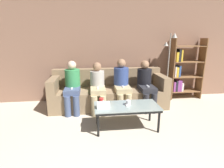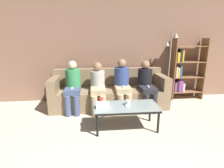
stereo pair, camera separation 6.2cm
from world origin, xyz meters
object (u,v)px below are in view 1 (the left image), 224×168
object	(u,v)px
game_remote	(127,105)
cup_near_left	(101,101)
couch	(109,93)
cup_near_right	(128,103)
seated_person_right_end	(146,83)
bookshelf	(182,71)
coffee_table	(127,108)
seated_person_mid_left	(98,85)
seated_person_left_end	(72,85)
tissue_box	(103,105)
seated_person_mid_right	(122,83)
standing_lamp	(169,60)

from	to	relation	value
game_remote	cup_near_left	bearing A→B (deg)	163.17
couch	cup_near_right	size ratio (longest dim) A/B	29.59
seated_person_right_end	bookshelf	bearing A→B (deg)	24.33
seated_person_right_end	coffee_table	bearing A→B (deg)	-124.15
couch	seated_person_mid_left	xyz separation A→B (m)	(-0.28, -0.24, 0.25)
cup_near_left	bookshelf	size ratio (longest dim) A/B	0.07
game_remote	seated_person_mid_left	bearing A→B (deg)	116.89
seated_person_left_end	game_remote	bearing A→B (deg)	-42.99
cup_near_right	tissue_box	xyz separation A→B (m)	(-0.45, -0.08, 0.01)
seated_person_left_end	seated_person_mid_left	size ratio (longest dim) A/B	1.04
coffee_table	seated_person_right_end	bearing A→B (deg)	55.85
seated_person_mid_right	seated_person_right_end	distance (m)	0.55
cup_near_right	seated_person_mid_right	bearing A→B (deg)	86.81
coffee_table	standing_lamp	distance (m)	1.99
cup_near_left	bookshelf	world-z (taller)	bookshelf
couch	bookshelf	xyz separation A→B (m)	(1.98, 0.29, 0.42)
couch	seated_person_left_end	size ratio (longest dim) A/B	2.41
seated_person_left_end	standing_lamp	bearing A→B (deg)	8.83
game_remote	seated_person_mid_left	size ratio (longest dim) A/B	0.14
couch	seated_person_right_end	bearing A→B (deg)	-15.64
coffee_table	seated_person_mid_left	xyz separation A→B (m)	(-0.47, 0.92, 0.18)
couch	seated_person_right_end	size ratio (longest dim) A/B	2.45
cup_near_right	seated_person_right_end	world-z (taller)	seated_person_right_end
cup_near_left	coffee_table	bearing A→B (deg)	-16.83
standing_lamp	seated_person_mid_right	size ratio (longest dim) A/B	1.51
cup_near_right	seated_person_mid_left	distance (m)	1.04
cup_near_right	game_remote	size ratio (longest dim) A/B	0.60
coffee_table	cup_near_left	size ratio (longest dim) A/B	10.41
cup_near_left	seated_person_left_end	bearing A→B (deg)	125.40
cup_near_right	game_remote	xyz separation A→B (m)	(-0.03, -0.02, -0.03)
seated_person_left_end	seated_person_right_end	xyz separation A→B (m)	(1.65, -0.01, -0.01)
couch	cup_near_left	bearing A→B (deg)	-103.38
tissue_box	couch	bearing A→B (deg)	79.60
seated_person_mid_left	seated_person_right_end	xyz separation A→B (m)	(1.10, 0.01, 0.02)
game_remote	seated_person_left_end	bearing A→B (deg)	137.01
bookshelf	cup_near_right	bearing A→B (deg)	-140.67
seated_person_mid_right	game_remote	bearing A→B (deg)	-95.00
bookshelf	seated_person_right_end	distance (m)	1.27
seated_person_mid_right	seated_person_right_end	size ratio (longest dim) A/B	1.04
tissue_box	standing_lamp	world-z (taller)	standing_lamp
couch	cup_near_right	distance (m)	1.18
couch	cup_near_right	world-z (taller)	couch
couch	game_remote	world-z (taller)	couch
standing_lamp	seated_person_left_end	distance (m)	2.43
couch	cup_near_right	bearing A→B (deg)	-79.00
cup_near_left	standing_lamp	size ratio (longest dim) A/B	0.06
coffee_table	cup_near_left	world-z (taller)	cup_near_left
seated_person_mid_left	coffee_table	bearing A→B (deg)	-63.11
seated_person_mid_right	tissue_box	bearing A→B (deg)	-116.25
couch	tissue_box	world-z (taller)	couch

